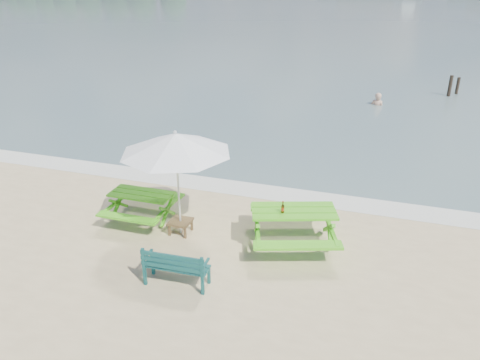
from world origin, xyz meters
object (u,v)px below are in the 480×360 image
(picnic_table_left, at_px, (143,207))
(side_table, at_px, (181,226))
(beer_bottle, at_px, (283,209))
(picnic_table_right, at_px, (293,228))
(patio_umbrella, at_px, (176,143))
(swimmer, at_px, (376,111))
(park_bench, at_px, (177,273))

(picnic_table_left, relative_size, side_table, 3.39)
(beer_bottle, bearing_deg, picnic_table_right, 43.11)
(patio_umbrella, height_order, beer_bottle, patio_umbrella)
(side_table, xyz_separation_m, swimmer, (3.64, 13.14, -0.46))
(picnic_table_left, height_order, park_bench, park_bench)
(park_bench, xyz_separation_m, beer_bottle, (1.57, 1.87, 0.70))
(picnic_table_right, distance_m, side_table, 2.55)
(patio_umbrella, bearing_deg, beer_bottle, 2.55)
(picnic_table_left, height_order, swimmer, picnic_table_left)
(side_table, distance_m, beer_bottle, 2.44)
(patio_umbrella, height_order, swimmer, patio_umbrella)
(park_bench, bearing_deg, picnic_table_right, 49.28)
(park_bench, distance_m, patio_umbrella, 2.72)
(swimmer, bearing_deg, picnic_table_right, -94.97)
(side_table, relative_size, patio_umbrella, 0.20)
(picnic_table_right, height_order, swimmer, picnic_table_right)
(park_bench, distance_m, beer_bottle, 2.54)
(swimmer, bearing_deg, beer_bottle, -95.77)
(picnic_table_left, bearing_deg, picnic_table_right, 0.13)
(swimmer, bearing_deg, patio_umbrella, -105.46)
(park_bench, relative_size, swimmer, 0.74)
(side_table, bearing_deg, beer_bottle, 2.55)
(side_table, bearing_deg, picnic_table_right, 6.60)
(picnic_table_left, distance_m, patio_umbrella, 2.15)
(park_bench, relative_size, beer_bottle, 4.84)
(patio_umbrella, distance_m, swimmer, 13.85)
(park_bench, height_order, patio_umbrella, patio_umbrella)
(side_table, bearing_deg, park_bench, -67.21)
(picnic_table_right, bearing_deg, patio_umbrella, -173.40)
(beer_bottle, relative_size, swimmer, 0.15)
(picnic_table_right, relative_size, swimmer, 1.43)
(picnic_table_left, relative_size, swimmer, 0.97)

